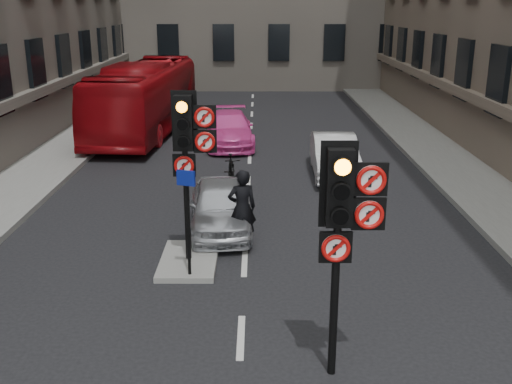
{
  "coord_description": "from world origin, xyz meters",
  "views": [
    {
      "loc": [
        0.27,
        -6.83,
        5.37
      ],
      "look_at": [
        0.25,
        1.88,
        2.6
      ],
      "focal_mm": 42.0,
      "sensor_mm": 36.0,
      "label": 1
    }
  ],
  "objects_px": {
    "signal_far": "(189,141)",
    "car_pink": "(230,129)",
    "signal_near": "(344,213)",
    "motorcycle": "(232,171)",
    "motorcyclist": "(242,208)",
    "info_sign": "(187,208)",
    "bus_red": "(145,98)",
    "car_white": "(335,156)",
    "car_silver": "(220,206)"
  },
  "relations": [
    {
      "from": "signal_far",
      "to": "motorcyclist",
      "type": "distance_m",
      "value": 2.31
    },
    {
      "from": "motorcyclist",
      "to": "info_sign",
      "type": "height_order",
      "value": "info_sign"
    },
    {
      "from": "car_white",
      "to": "info_sign",
      "type": "relative_size",
      "value": 1.79
    },
    {
      "from": "signal_far",
      "to": "bus_red",
      "type": "bearing_deg",
      "value": 103.92
    },
    {
      "from": "car_white",
      "to": "motorcyclist",
      "type": "distance_m",
      "value": 6.56
    },
    {
      "from": "car_white",
      "to": "motorcyclist",
      "type": "bearing_deg",
      "value": -114.36
    },
    {
      "from": "signal_far",
      "to": "car_white",
      "type": "distance_m",
      "value": 8.19
    },
    {
      "from": "bus_red",
      "to": "motorcyclist",
      "type": "bearing_deg",
      "value": -66.89
    },
    {
      "from": "signal_near",
      "to": "info_sign",
      "type": "bearing_deg",
      "value": 128.96
    },
    {
      "from": "car_pink",
      "to": "info_sign",
      "type": "xyz_separation_m",
      "value": [
        -0.28,
        -12.03,
        0.9
      ]
    },
    {
      "from": "car_white",
      "to": "info_sign",
      "type": "xyz_separation_m",
      "value": [
        -3.86,
        -7.73,
        0.89
      ]
    },
    {
      "from": "car_white",
      "to": "motorcycle",
      "type": "relative_size",
      "value": 2.46
    },
    {
      "from": "car_white",
      "to": "motorcycle",
      "type": "xyz_separation_m",
      "value": [
        -3.28,
        -1.23,
        -0.17
      ]
    },
    {
      "from": "car_silver",
      "to": "car_white",
      "type": "distance_m",
      "value": 5.98
    },
    {
      "from": "car_silver",
      "to": "car_white",
      "type": "bearing_deg",
      "value": 50.67
    },
    {
      "from": "car_silver",
      "to": "motorcyclist",
      "type": "height_order",
      "value": "motorcyclist"
    },
    {
      "from": "motorcycle",
      "to": "info_sign",
      "type": "height_order",
      "value": "info_sign"
    },
    {
      "from": "bus_red",
      "to": "signal_far",
      "type": "bearing_deg",
      "value": -72.26
    },
    {
      "from": "car_white",
      "to": "car_pink",
      "type": "height_order",
      "value": "car_white"
    },
    {
      "from": "motorcycle",
      "to": "motorcyclist",
      "type": "xyz_separation_m",
      "value": [
        0.44,
        -4.67,
        0.43
      ]
    },
    {
      "from": "signal_far",
      "to": "car_pink",
      "type": "relative_size",
      "value": 0.82
    },
    {
      "from": "signal_far",
      "to": "car_silver",
      "type": "relative_size",
      "value": 1.0
    },
    {
      "from": "car_pink",
      "to": "info_sign",
      "type": "height_order",
      "value": "info_sign"
    },
    {
      "from": "car_pink",
      "to": "bus_red",
      "type": "distance_m",
      "value": 4.5
    },
    {
      "from": "signal_far",
      "to": "car_white",
      "type": "relative_size",
      "value": 0.91
    },
    {
      "from": "signal_near",
      "to": "motorcyclist",
      "type": "bearing_deg",
      "value": 107.28
    },
    {
      "from": "car_pink",
      "to": "bus_red",
      "type": "bearing_deg",
      "value": 141.77
    },
    {
      "from": "motorcycle",
      "to": "info_sign",
      "type": "distance_m",
      "value": 6.6
    },
    {
      "from": "car_silver",
      "to": "info_sign",
      "type": "relative_size",
      "value": 1.64
    },
    {
      "from": "motorcycle",
      "to": "bus_red",
      "type": "bearing_deg",
      "value": 108.34
    },
    {
      "from": "signal_near",
      "to": "car_pink",
      "type": "height_order",
      "value": "signal_near"
    },
    {
      "from": "signal_far",
      "to": "car_pink",
      "type": "distance_m",
      "value": 11.41
    },
    {
      "from": "car_white",
      "to": "bus_red",
      "type": "bearing_deg",
      "value": 138.46
    },
    {
      "from": "signal_near",
      "to": "bus_red",
      "type": "relative_size",
      "value": 0.34
    },
    {
      "from": "signal_near",
      "to": "motorcyclist",
      "type": "relative_size",
      "value": 1.97
    },
    {
      "from": "signal_far",
      "to": "bus_red",
      "type": "distance_m",
      "value": 14.13
    },
    {
      "from": "car_pink",
      "to": "info_sign",
      "type": "distance_m",
      "value": 12.07
    },
    {
      "from": "bus_red",
      "to": "motorcyclist",
      "type": "height_order",
      "value": "bus_red"
    },
    {
      "from": "signal_near",
      "to": "motorcycle",
      "type": "bearing_deg",
      "value": 101.63
    },
    {
      "from": "car_white",
      "to": "info_sign",
      "type": "distance_m",
      "value": 8.68
    },
    {
      "from": "signal_far",
      "to": "bus_red",
      "type": "height_order",
      "value": "signal_far"
    },
    {
      "from": "bus_red",
      "to": "motorcycle",
      "type": "bearing_deg",
      "value": -59.59
    },
    {
      "from": "car_silver",
      "to": "car_white",
      "type": "height_order",
      "value": "car_white"
    },
    {
      "from": "signal_near",
      "to": "signal_far",
      "type": "bearing_deg",
      "value": 123.02
    },
    {
      "from": "bus_red",
      "to": "info_sign",
      "type": "distance_m",
      "value": 14.87
    },
    {
      "from": "car_silver",
      "to": "car_pink",
      "type": "distance_m",
      "value": 9.22
    },
    {
      "from": "car_pink",
      "to": "signal_near",
      "type": "bearing_deg",
      "value": -86.18
    },
    {
      "from": "signal_near",
      "to": "signal_far",
      "type": "relative_size",
      "value": 1.0
    },
    {
      "from": "signal_near",
      "to": "car_white",
      "type": "relative_size",
      "value": 0.91
    },
    {
      "from": "signal_far",
      "to": "motorcyclist",
      "type": "height_order",
      "value": "signal_far"
    }
  ]
}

